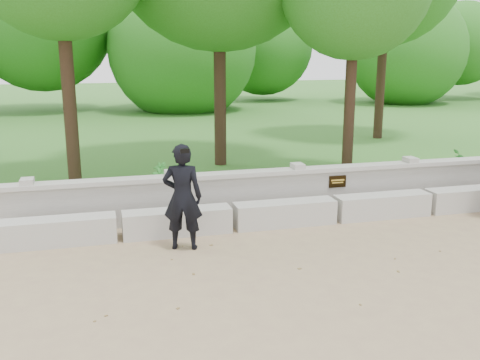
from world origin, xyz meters
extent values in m
plane|color=#98855D|center=(0.00, 0.00, 0.00)|extent=(80.00, 80.00, 0.00)
cube|color=#397523|center=(0.00, 14.00, 0.12)|extent=(40.00, 22.00, 0.25)
cube|color=#B6B3AC|center=(-5.00, 1.90, 0.23)|extent=(1.90, 0.45, 0.45)
cube|color=#B6B3AC|center=(-3.00, 1.90, 0.23)|extent=(1.90, 0.45, 0.45)
cube|color=#B6B3AC|center=(-1.00, 1.90, 0.23)|extent=(1.90, 0.45, 0.45)
cube|color=#B6B3AC|center=(1.00, 1.90, 0.23)|extent=(1.90, 0.45, 0.45)
cube|color=#B6B3AC|center=(3.00, 1.90, 0.23)|extent=(1.90, 0.45, 0.45)
cube|color=#ABA9A2|center=(0.00, 2.60, 0.41)|extent=(12.50, 0.25, 0.82)
cube|color=#B6B3AC|center=(0.00, 2.60, 0.86)|extent=(12.50, 0.35, 0.08)
cube|color=black|center=(0.30, 2.46, 0.62)|extent=(0.36, 0.02, 0.24)
imported|color=black|center=(-3.00, 1.18, 0.87)|extent=(0.72, 0.57, 1.74)
cube|color=black|center=(-3.00, 0.84, 1.68)|extent=(0.14, 0.06, 0.07)
cylinder|color=#382619|center=(-4.82, 5.08, 2.37)|extent=(0.29, 0.29, 4.24)
cylinder|color=#382619|center=(-1.20, 6.42, 2.54)|extent=(0.31, 0.31, 4.58)
cylinder|color=#382619|center=(1.30, 4.10, 2.09)|extent=(0.25, 0.25, 3.69)
cylinder|color=#382619|center=(5.00, 9.35, 2.49)|extent=(0.30, 0.30, 4.48)
imported|color=#277226|center=(-3.11, 3.30, 0.58)|extent=(0.40, 0.33, 0.65)
imported|color=#277226|center=(1.80, 3.30, 0.51)|extent=(0.35, 0.36, 0.51)
imported|color=#277226|center=(3.88, 3.30, 0.59)|extent=(0.81, 0.82, 0.69)
imported|color=#277226|center=(-3.02, 4.25, 0.54)|extent=(0.43, 0.43, 0.58)
camera|label=1|loc=(-4.22, -7.04, 3.14)|focal=40.00mm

